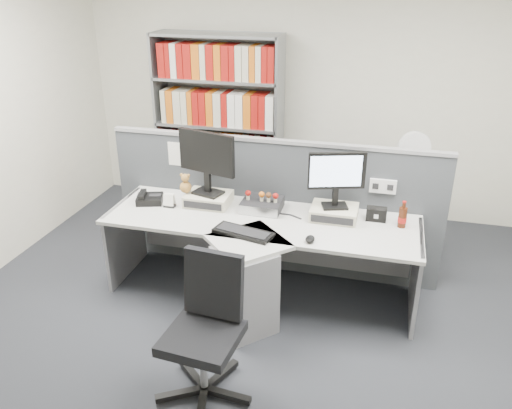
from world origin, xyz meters
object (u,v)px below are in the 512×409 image
(desk_calendar, at_px, (169,201))
(desk_fan, at_px, (414,151))
(speaker, at_px, (376,214))
(shelving_unit, at_px, (219,128))
(monitor_right, at_px, (337,175))
(mouse, at_px, (310,239))
(office_chair, at_px, (207,325))
(desk_phone, at_px, (149,199))
(desktop_pc, at_px, (262,205))
(keyboard, at_px, (243,232))
(monitor_left, at_px, (207,158))
(cola_bottle, at_px, (402,217))
(desk, at_px, (254,259))
(filing_cabinet, at_px, (405,215))

(desk_calendar, distance_m, desk_fan, 2.34)
(speaker, distance_m, shelving_unit, 2.32)
(monitor_right, height_order, mouse, monitor_right)
(mouse, distance_m, office_chair, 1.07)
(desk_calendar, height_order, speaker, desk_calendar)
(desk_phone, relative_size, office_chair, 0.28)
(desk_phone, bearing_deg, desktop_pc, 5.95)
(keyboard, xyz_separation_m, desk_phone, (-0.97, 0.37, 0.02))
(monitor_left, bearing_deg, desktop_pc, 1.03)
(cola_bottle, bearing_deg, keyboard, -159.65)
(desk_phone, bearing_deg, office_chair, -52.28)
(desk, xyz_separation_m, speaker, (0.92, 0.43, 0.32))
(desktop_pc, distance_m, shelving_unit, 1.71)
(monitor_right, bearing_deg, keyboard, -144.16)
(cola_bottle, relative_size, filing_cabinet, 0.32)
(mouse, distance_m, desk_phone, 1.54)
(desktop_pc, bearing_deg, office_chair, -90.98)
(monitor_left, xyz_separation_m, speaker, (1.44, 0.05, -0.38))
(shelving_unit, height_order, desk_fan, shelving_unit)
(desk_phone, bearing_deg, filing_cabinet, 26.41)
(keyboard, bearing_deg, cola_bottle, 20.35)
(cola_bottle, bearing_deg, desk, -162.37)
(speaker, bearing_deg, desk_fan, 73.99)
(monitor_right, relative_size, shelving_unit, 0.24)
(desk_phone, bearing_deg, keyboard, -20.94)
(keyboard, xyz_separation_m, filing_cabinet, (1.27, 1.48, -0.38))
(keyboard, height_order, filing_cabinet, keyboard)
(cola_bottle, bearing_deg, monitor_right, 177.31)
(desk, height_order, speaker, speaker)
(desk, height_order, keyboard, keyboard)
(speaker, xyz_separation_m, shelving_unit, (-1.82, 1.42, 0.20))
(cola_bottle, relative_size, shelving_unit, 0.11)
(desk, xyz_separation_m, cola_bottle, (1.13, 0.36, 0.35))
(monitor_left, height_order, speaker, monitor_left)
(desk_calendar, bearing_deg, keyboard, -23.59)
(mouse, height_order, office_chair, office_chair)
(desktop_pc, distance_m, office_chair, 1.40)
(cola_bottle, xyz_separation_m, office_chair, (-1.18, -1.34, -0.29))
(desktop_pc, bearing_deg, desk_phone, -174.05)
(desk_phone, xyz_separation_m, shelving_unit, (0.14, 1.56, 0.22))
(desktop_pc, bearing_deg, keyboard, -93.82)
(keyboard, xyz_separation_m, mouse, (0.52, 0.01, 0.01))
(keyboard, distance_m, desk_phone, 1.04)
(monitor_left, bearing_deg, speaker, 1.90)
(shelving_unit, bearing_deg, desk, -64.04)
(desk_calendar, relative_size, cola_bottle, 0.53)
(cola_bottle, bearing_deg, desk_fan, 85.94)
(desk_calendar, xyz_separation_m, cola_bottle, (1.95, 0.11, 0.03))
(monitor_right, xyz_separation_m, office_chair, (-0.64, -1.36, -0.59))
(monitor_right, xyz_separation_m, desk_calendar, (-1.41, -0.14, -0.33))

